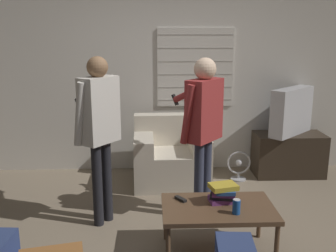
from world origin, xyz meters
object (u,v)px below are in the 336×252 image
(armchair_beige, at_px, (171,157))
(tv, at_px, (291,111))
(coffee_table, at_px, (218,211))
(spare_remote, at_px, (181,199))
(book_stack, at_px, (223,193))
(floor_fan, at_px, (239,166))
(person_right_standing, at_px, (203,118))
(soda_can, at_px, (236,207))
(person_left_standing, at_px, (99,121))

(armchair_beige, height_order, tv, tv)
(coffee_table, relative_size, spare_remote, 7.51)
(armchair_beige, distance_m, book_stack, 1.69)
(spare_remote, distance_m, floor_fan, 1.86)
(tv, xyz_separation_m, person_right_standing, (-1.32, -1.15, 0.18))
(book_stack, bearing_deg, soda_can, -71.84)
(tv, xyz_separation_m, spare_remote, (-1.59, -1.78, -0.42))
(coffee_table, xyz_separation_m, soda_can, (0.13, -0.14, 0.11))
(person_right_standing, height_order, spare_remote, person_right_standing)
(armchair_beige, relative_size, tv, 1.35)
(person_left_standing, height_order, book_stack, person_left_standing)
(book_stack, relative_size, floor_fan, 0.67)
(armchair_beige, height_order, floor_fan, armchair_beige)
(person_left_standing, height_order, person_right_standing, person_left_standing)
(coffee_table, height_order, tv, tv)
(soda_can, height_order, floor_fan, soda_can)
(armchair_beige, bearing_deg, floor_fan, -179.02)
(coffee_table, distance_m, person_left_standing, 1.42)
(person_right_standing, bearing_deg, tv, -9.89)
(soda_can, distance_m, floor_fan, 1.97)
(person_right_standing, xyz_separation_m, soda_can, (0.17, -0.91, -0.55))
(armchair_beige, distance_m, tv, 1.71)
(armchair_beige, distance_m, floor_fan, 0.91)
(tv, bearing_deg, person_left_standing, -14.84)
(person_left_standing, height_order, spare_remote, person_left_standing)
(person_left_standing, bearing_deg, book_stack, -78.66)
(person_left_standing, distance_m, spare_remote, 1.10)
(book_stack, bearing_deg, armchair_beige, 103.06)
(soda_can, bearing_deg, spare_remote, 147.49)
(person_left_standing, xyz_separation_m, book_stack, (1.14, -0.56, -0.53))
(coffee_table, height_order, person_right_standing, person_right_standing)
(book_stack, distance_m, soda_can, 0.24)
(book_stack, xyz_separation_m, spare_remote, (-0.37, 0.06, -0.08))
(person_left_standing, bearing_deg, tv, -24.09)
(person_right_standing, height_order, book_stack, person_right_standing)
(soda_can, bearing_deg, book_stack, 108.16)
(tv, relative_size, person_right_standing, 0.42)
(armchair_beige, bearing_deg, book_stack, 101.80)
(person_left_standing, bearing_deg, spare_remote, -85.67)
(armchair_beige, distance_m, spare_remote, 1.58)
(coffee_table, xyz_separation_m, spare_remote, (-0.32, 0.14, 0.05))
(soda_can, relative_size, floor_fan, 0.32)
(coffee_table, height_order, soda_can, soda_can)
(armchair_beige, bearing_deg, tv, -174.03)
(tv, distance_m, soda_can, 2.39)
(person_right_standing, relative_size, soda_can, 13.26)
(book_stack, bearing_deg, person_right_standing, 98.26)
(floor_fan, bearing_deg, person_left_standing, -146.09)
(armchair_beige, relative_size, book_stack, 3.62)
(tv, distance_m, person_left_standing, 2.69)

